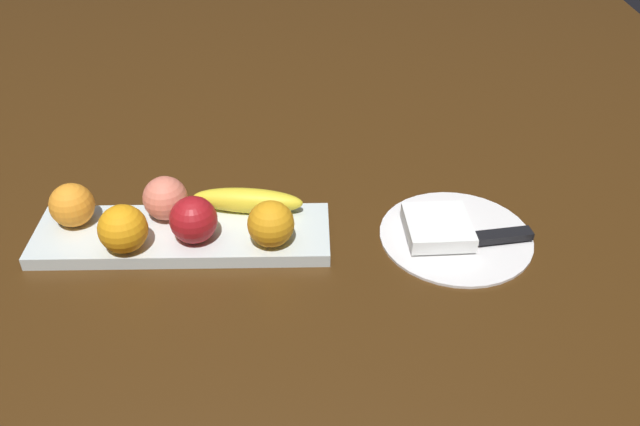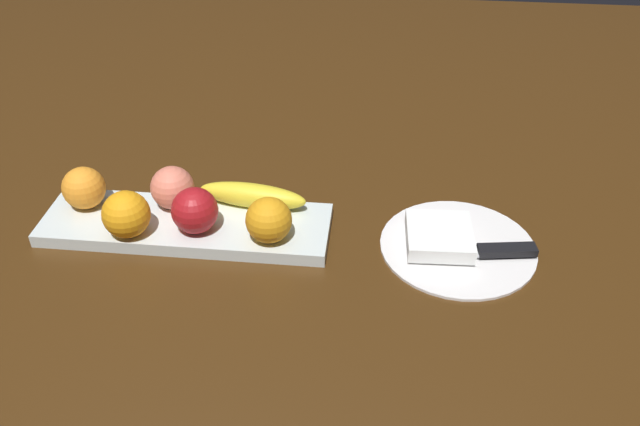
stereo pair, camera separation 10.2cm
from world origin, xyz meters
TOP-DOWN VIEW (x-y plane):
  - ground_plane at (0.00, 0.00)m, footprint 2.40×2.40m
  - fruit_tray at (-0.04, 0.01)m, footprint 0.47×0.14m
  - apple at (-0.06, 0.03)m, footprint 0.07×0.07m
  - banana at (-0.14, -0.04)m, footprint 0.19×0.06m
  - orange_near_apple at (0.04, 0.05)m, footprint 0.07×0.07m
  - orange_near_banana at (-0.18, 0.04)m, footprint 0.07×0.07m
  - orange_center at (0.13, -0.01)m, footprint 0.07×0.07m
  - peach at (-0.01, -0.03)m, footprint 0.07×0.07m
  - dinner_plate at (-0.47, 0.01)m, footprint 0.24×0.24m
  - folded_napkin at (-0.44, 0.01)m, footprint 0.11×0.11m
  - knife at (-0.53, 0.03)m, footprint 0.18×0.05m

SIDE VIEW (x-z plane):
  - ground_plane at x=0.00m, z-range 0.00..0.00m
  - dinner_plate at x=-0.47m, z-range 0.00..0.01m
  - fruit_tray at x=-0.04m, z-range 0.00..0.02m
  - knife at x=-0.53m, z-range 0.01..0.02m
  - folded_napkin at x=-0.44m, z-range 0.01..0.03m
  - banana at x=-0.14m, z-range 0.02..0.06m
  - orange_center at x=0.13m, z-range 0.02..0.09m
  - peach at x=-0.01m, z-range 0.02..0.09m
  - orange_near_banana at x=-0.18m, z-range 0.02..0.09m
  - apple at x=-0.06m, z-range 0.02..0.10m
  - orange_near_apple at x=0.04m, z-range 0.02..0.10m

